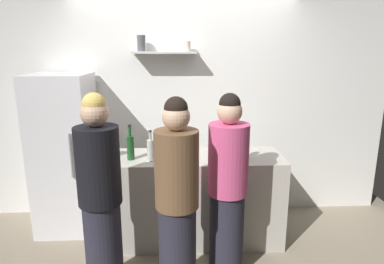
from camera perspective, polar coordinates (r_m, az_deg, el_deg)
name	(u,v)px	position (r m, az deg, el deg)	size (l,w,h in m)	color
back_wall_assembly	(184,106)	(3.97, -1.44, 4.40)	(4.80, 0.32, 2.60)	white
refrigerator	(65,154)	(3.88, -20.71, -3.52)	(0.61, 0.65, 1.71)	white
counter	(192,198)	(3.54, 0.00, -11.16)	(1.82, 0.61, 0.91)	#B7B2A8
baking_pan	(172,150)	(3.49, -3.33, -3.09)	(0.34, 0.24, 0.05)	gray
utensil_holder	(112,150)	(3.47, -13.39, -2.99)	(0.11, 0.11, 0.22)	#B2B2B7
wine_bottle_green_glass	(130,147)	(3.29, -10.40, -2.45)	(0.07, 0.07, 0.35)	#19471E
wine_bottle_pale_glass	(151,149)	(3.24, -7.05, -2.93)	(0.07, 0.07, 0.30)	#B2BFB2
water_bottle_plastic	(245,149)	(3.34, 9.02, -2.90)	(0.08, 0.08, 0.21)	silver
person_pink_top	(227,189)	(2.92, 6.04, -9.60)	(0.34, 0.34, 1.62)	#262633
person_brown_jacket	(177,202)	(2.67, -2.56, -11.76)	(0.34, 0.34, 1.63)	#262633
person_blonde	(100,198)	(2.79, -15.28, -10.76)	(0.34, 0.34, 1.65)	#262633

